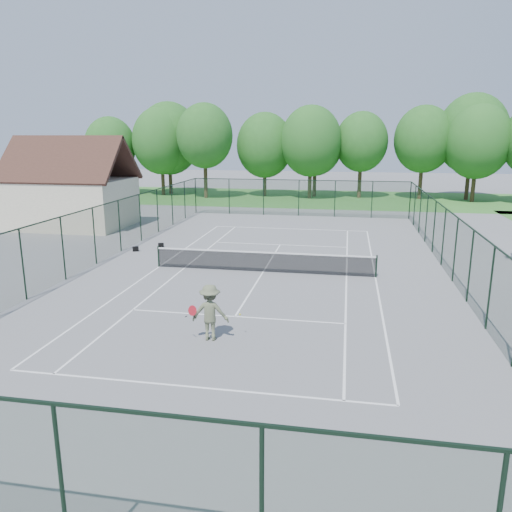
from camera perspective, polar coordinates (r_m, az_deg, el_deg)
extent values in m
plane|color=gray|center=(24.97, 0.82, -1.82)|extent=(140.00, 140.00, 0.00)
cube|color=#3F8332|center=(54.28, 6.12, 6.58)|extent=(80.00, 16.00, 0.01)
cube|color=white|center=(36.45, 3.93, 3.13)|extent=(10.97, 0.08, 0.01)
cube|color=white|center=(14.17, -7.44, -14.59)|extent=(10.97, 0.08, 0.01)
cube|color=white|center=(31.11, 2.78, 1.30)|extent=(8.23, 0.08, 0.01)
cube|color=white|center=(18.99, -2.40, -6.92)|extent=(8.23, 0.08, 0.01)
cube|color=white|center=(24.70, 13.49, -2.38)|extent=(0.08, 23.77, 0.01)
cube|color=white|center=(26.40, -11.00, -1.21)|extent=(0.08, 23.77, 0.01)
cube|color=white|center=(24.65, 10.31, -2.25)|extent=(0.08, 23.77, 0.01)
cube|color=white|center=(25.94, -8.18, -1.36)|extent=(0.08, 23.77, 0.01)
cube|color=white|center=(24.97, 0.82, -1.82)|extent=(0.08, 12.80, 0.01)
cylinder|color=black|center=(26.27, -11.08, -0.06)|extent=(0.08, 0.08, 1.10)
cylinder|color=black|center=(24.56, 13.59, -1.16)|extent=(0.08, 0.08, 1.10)
cube|color=black|center=(24.84, 0.83, -0.71)|extent=(11.00, 0.02, 0.96)
cube|color=white|center=(24.72, 0.83, 0.41)|extent=(11.00, 0.05, 0.07)
cube|color=#16351C|center=(42.23, 4.91, 6.62)|extent=(18.00, 0.02, 3.00)
cube|color=#16351C|center=(8.69, -21.23, -24.08)|extent=(18.00, 0.02, 3.00)
cube|color=#16351C|center=(24.80, 21.81, 0.64)|extent=(0.02, 36.00, 3.00)
cube|color=#16351C|center=(27.53, -17.98, 2.18)|extent=(0.02, 36.00, 3.00)
cube|color=black|center=(42.08, 4.95, 8.65)|extent=(18.00, 0.05, 0.05)
cube|color=black|center=(7.89, -22.20, -15.36)|extent=(18.00, 0.05, 0.05)
cube|color=black|center=(24.53, 22.12, 4.05)|extent=(0.05, 36.00, 0.05)
cube|color=black|center=(27.29, -18.22, 5.26)|extent=(0.05, 36.00, 0.05)
cube|color=beige|center=(39.50, -20.22, 5.70)|extent=(8.00, 6.00, 3.50)
cube|color=#472A21|center=(40.53, -19.53, 10.57)|extent=(8.60, 3.27, 3.27)
cube|color=#472A21|center=(37.95, -21.78, 10.22)|extent=(8.60, 3.27, 3.27)
cylinder|color=#463120|center=(57.67, -10.60, 8.94)|extent=(0.40, 0.40, 4.20)
ellipsoid|color=#2E6E27|center=(57.49, -10.78, 12.81)|extent=(6.40, 6.40, 7.40)
cylinder|color=#463120|center=(54.07, 6.18, 8.79)|extent=(0.40, 0.40, 4.20)
ellipsoid|color=#2E6E27|center=(53.87, 6.28, 12.92)|extent=(6.40, 6.40, 7.40)
cylinder|color=#463120|center=(55.36, 23.63, 7.84)|extent=(0.40, 0.40, 4.20)
ellipsoid|color=#2E6E27|center=(55.17, 24.02, 11.86)|extent=(6.40, 6.40, 7.40)
cube|color=black|center=(30.17, -13.59, 0.79)|extent=(0.40, 0.32, 0.28)
cube|color=black|center=(30.99, -10.81, 1.24)|extent=(0.35, 0.25, 0.25)
imported|color=#60674A|center=(16.71, -5.26, -6.43)|extent=(1.28, 0.80, 1.91)
sphere|color=yellow|center=(16.92, -1.85, -6.69)|extent=(0.07, 0.07, 0.07)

